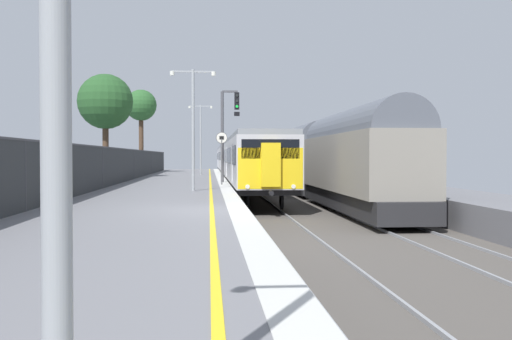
{
  "coord_description": "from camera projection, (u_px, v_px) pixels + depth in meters",
  "views": [
    {
      "loc": [
        -0.43,
        -16.54,
        1.51
      ],
      "look_at": [
        1.45,
        6.88,
        0.97
      ],
      "focal_mm": 41.34,
      "sensor_mm": 36.0,
      "label": 1
    }
  ],
  "objects": [
    {
      "name": "ground",
      "position": [
        317.0,
        231.0,
        16.77
      ],
      "size": [
        17.4,
        110.0,
        1.21
      ],
      "color": "slate"
    },
    {
      "name": "commuter_train_at_platform",
      "position": [
        237.0,
        159.0,
        53.25
      ],
      "size": [
        2.83,
        58.85,
        3.81
      ],
      "color": "#B7B7BC",
      "rests_on": "ground"
    },
    {
      "name": "freight_train_adjacent_track",
      "position": [
        303.0,
        157.0,
        40.96
      ],
      "size": [
        2.6,
        44.22,
        4.56
      ],
      "color": "#232326",
      "rests_on": "ground"
    },
    {
      "name": "signal_gantry",
      "position": [
        227.0,
        125.0,
        34.27
      ],
      "size": [
        1.1,
        0.24,
        5.35
      ],
      "color": "#47474C",
      "rests_on": "ground"
    },
    {
      "name": "speed_limit_sign",
      "position": [
        222.0,
        151.0,
        31.33
      ],
      "size": [
        0.59,
        0.08,
        2.8
      ],
      "color": "#59595B",
      "rests_on": "ground"
    },
    {
      "name": "platform_lamp_mid",
      "position": [
        193.0,
        119.0,
        25.77
      ],
      "size": [
        2.0,
        0.2,
        5.32
      ],
      "color": "#93999E",
      "rests_on": "ground"
    },
    {
      "name": "platform_lamp_far",
      "position": [
        201.0,
        134.0,
        48.9
      ],
      "size": [
        2.0,
        0.2,
        5.79
      ],
      "color": "#93999E",
      "rests_on": "ground"
    },
    {
      "name": "platform_back_fence",
      "position": [
        25.0,
        174.0,
        16.09
      ],
      "size": [
        0.07,
        99.0,
        1.99
      ],
      "color": "#282B2D",
      "rests_on": "ground"
    },
    {
      "name": "background_tree_left",
      "position": [
        106.0,
        104.0,
        41.77
      ],
      "size": [
        3.91,
        3.91,
        7.38
      ],
      "color": "#473323",
      "rests_on": "ground"
    },
    {
      "name": "background_tree_centre",
      "position": [
        141.0,
        107.0,
        55.66
      ],
      "size": [
        2.94,
        2.94,
        7.84
      ],
      "color": "#473323",
      "rests_on": "ground"
    }
  ]
}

